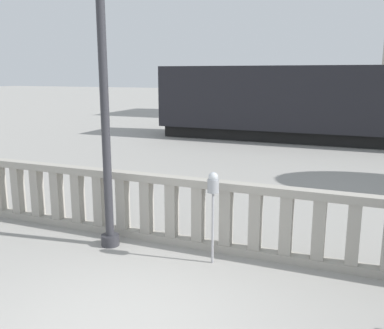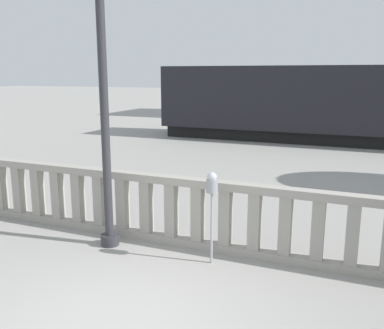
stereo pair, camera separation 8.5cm
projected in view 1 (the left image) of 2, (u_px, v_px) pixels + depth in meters
The scene contains 5 objects.
ground_plane at pixel (118, 328), 5.32m from camera, with size 160.00×160.00×0.00m, color gray.
balustrade at pixel (198, 214), 7.66m from camera, with size 14.35×0.24×1.28m.
lamppost at pixel (103, 63), 7.20m from camera, with size 0.33×0.33×6.22m.
parking_meter at pixel (213, 189), 6.88m from camera, with size 0.19×0.19×1.56m.
train_near at pixel (367, 103), 18.68m from camera, with size 18.54×2.96×4.03m.
Camera 1 is at (2.67, -4.07, 3.10)m, focal length 40.00 mm.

